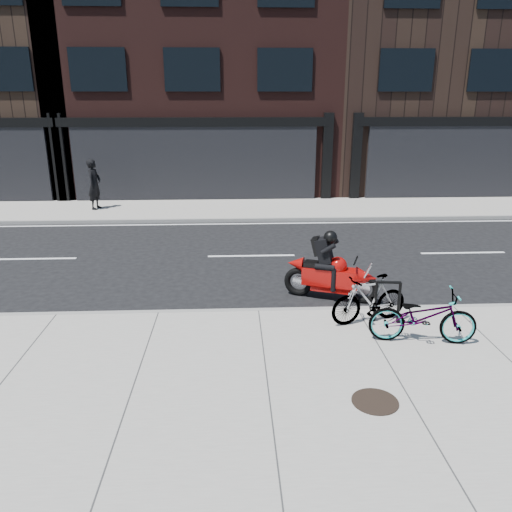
{
  "coord_description": "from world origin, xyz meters",
  "views": [
    {
      "loc": [
        -0.47,
        -11.18,
        4.24
      ],
      "look_at": [
        0.0,
        -0.8,
        0.9
      ],
      "focal_mm": 35.0,
      "sensor_mm": 36.0,
      "label": 1
    }
  ],
  "objects_px": {
    "bicycle_rear": "(369,299)",
    "manhole_cover": "(375,401)",
    "motorcycle": "(335,272)",
    "bike_rack": "(387,298)",
    "bicycle_front": "(423,316)",
    "pedestrian": "(94,184)"
  },
  "relations": [
    {
      "from": "bicycle_rear",
      "to": "pedestrian",
      "type": "bearing_deg",
      "value": -158.85
    },
    {
      "from": "bicycle_front",
      "to": "manhole_cover",
      "type": "relative_size",
      "value": 2.77
    },
    {
      "from": "bike_rack",
      "to": "bicycle_rear",
      "type": "distance_m",
      "value": 0.35
    },
    {
      "from": "bicycle_front",
      "to": "bicycle_rear",
      "type": "bearing_deg",
      "value": 48.39
    },
    {
      "from": "bicycle_front",
      "to": "pedestrian",
      "type": "bearing_deg",
      "value": 45.21
    },
    {
      "from": "bicycle_front",
      "to": "manhole_cover",
      "type": "distance_m",
      "value": 2.23
    },
    {
      "from": "bike_rack",
      "to": "manhole_cover",
      "type": "distance_m",
      "value": 2.8
    },
    {
      "from": "bike_rack",
      "to": "bicycle_rear",
      "type": "relative_size",
      "value": 0.53
    },
    {
      "from": "bicycle_rear",
      "to": "pedestrian",
      "type": "distance_m",
      "value": 12.96
    },
    {
      "from": "bike_rack",
      "to": "pedestrian",
      "type": "height_order",
      "value": "pedestrian"
    },
    {
      "from": "bicycle_rear",
      "to": "pedestrian",
      "type": "xyz_separation_m",
      "value": [
        -7.76,
        10.37,
        0.47
      ]
    },
    {
      "from": "bicycle_front",
      "to": "bicycle_rear",
      "type": "xyz_separation_m",
      "value": [
        -0.71,
        0.84,
        -0.01
      ]
    },
    {
      "from": "bicycle_rear",
      "to": "manhole_cover",
      "type": "bearing_deg",
      "value": -28.09
    },
    {
      "from": "bike_rack",
      "to": "bicycle_front",
      "type": "relative_size",
      "value": 0.45
    },
    {
      "from": "manhole_cover",
      "to": "pedestrian",
      "type": "bearing_deg",
      "value": 118.98
    },
    {
      "from": "bike_rack",
      "to": "bicycle_rear",
      "type": "height_order",
      "value": "bicycle_rear"
    },
    {
      "from": "motorcycle",
      "to": "bicycle_rear",
      "type": "bearing_deg",
      "value": -55.06
    },
    {
      "from": "bicycle_rear",
      "to": "bike_rack",
      "type": "bearing_deg",
      "value": 74.35
    },
    {
      "from": "manhole_cover",
      "to": "motorcycle",
      "type": "bearing_deg",
      "value": 87.05
    },
    {
      "from": "bicycle_rear",
      "to": "manhole_cover",
      "type": "xyz_separation_m",
      "value": [
        -0.57,
        -2.6,
        -0.46
      ]
    },
    {
      "from": "pedestrian",
      "to": "bicycle_rear",
      "type": "bearing_deg",
      "value": -131.6
    },
    {
      "from": "bicycle_rear",
      "to": "motorcycle",
      "type": "xyz_separation_m",
      "value": [
        -0.37,
        1.43,
        0.03
      ]
    }
  ]
}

